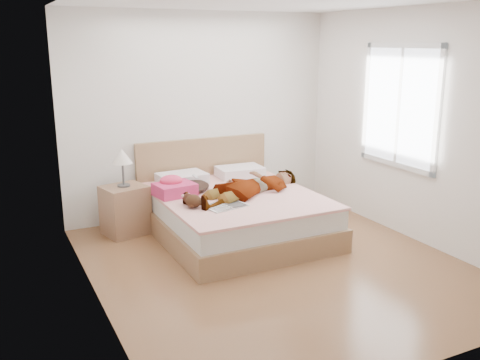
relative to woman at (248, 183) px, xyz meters
The scene contains 11 objects.
ground 1.14m from the woman, 99.03° to the right, with size 4.00×4.00×0.00m, color #542F1A.
woman is the anchor object (origin of this frame).
hair 0.73m from the woman, 141.71° to the left, with size 0.49×0.60×0.09m, color black.
phone 0.64m from the woman, 141.34° to the left, with size 0.04×0.08×0.01m, color silver.
room_shell 1.95m from the woman, 21.45° to the right, with size 4.00×4.00×4.00m.
bed 0.39m from the woman, 147.14° to the left, with size 1.80×2.08×1.00m.
towel 0.86m from the woman, 161.04° to the left, with size 0.48×0.40×0.23m.
magazine 0.61m from the woman, 140.67° to the right, with size 0.49×0.37×0.03m.
coffee_mug 0.25m from the woman, 137.89° to the right, with size 0.13×0.09×0.10m.
plush_toy 0.82m from the woman, 163.14° to the right, with size 0.21×0.27×0.14m.
nightstand 1.48m from the woman, 153.45° to the left, with size 0.56×0.52×1.03m.
Camera 1 is at (-2.58, -4.41, 2.23)m, focal length 40.00 mm.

